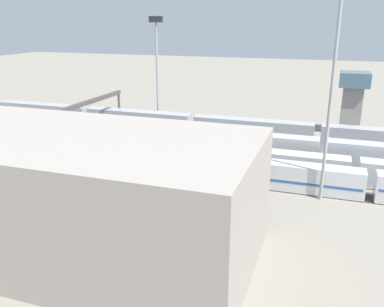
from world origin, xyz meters
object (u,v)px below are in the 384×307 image
at_px(light_mast_2, 157,59).
at_px(maintenance_shed, 59,191).
at_px(train_on_track_2, 182,141).
at_px(train_on_track_0, 252,132).
at_px(signal_gantry, 88,108).
at_px(train_on_track_3, 272,163).
at_px(train_on_track_4, 187,164).
at_px(light_mast_1, 334,64).
at_px(control_tower, 352,98).

height_order(light_mast_2, maintenance_shed, light_mast_2).
bearing_deg(train_on_track_2, train_on_track_0, -137.28).
distance_m(signal_gantry, maintenance_shed, 37.91).
bearing_deg(maintenance_shed, train_on_track_3, -122.46).
bearing_deg(train_on_track_4, light_mast_1, 174.23).
distance_m(light_mast_1, signal_gantry, 46.39).
xyz_separation_m(train_on_track_4, light_mast_2, (14.58, -23.05, 13.52)).
height_order(train_on_track_2, control_tower, control_tower).
bearing_deg(light_mast_1, maintenance_shed, 39.72).
distance_m(train_on_track_4, light_mast_2, 30.44).
relative_size(train_on_track_2, light_mast_2, 3.98).
height_order(train_on_track_4, signal_gantry, signal_gantry).
distance_m(train_on_track_4, light_mast_1, 25.81).
bearing_deg(train_on_track_3, signal_gantry, -7.95).
bearing_deg(train_on_track_0, light_mast_1, 122.00).
bearing_deg(maintenance_shed, signal_gantry, -62.25).
xyz_separation_m(train_on_track_2, light_mast_1, (-24.59, 12.03, 15.47)).
distance_m(light_mast_1, light_mast_2, 42.88).
distance_m(train_on_track_0, light_mast_2, 24.80).
bearing_deg(light_mast_2, train_on_track_3, 146.21).
height_order(train_on_track_2, maintenance_shed, maintenance_shed).
distance_m(train_on_track_0, control_tower, 24.37).
distance_m(light_mast_1, maintenance_shed, 35.65).
bearing_deg(train_on_track_3, train_on_track_0, -68.08).
xyz_separation_m(train_on_track_2, control_tower, (-28.92, -25.54, 5.03)).
relative_size(train_on_track_0, light_mast_2, 4.99).
bearing_deg(light_mast_2, train_on_track_2, 127.75).
height_order(light_mast_1, light_mast_2, light_mast_1).
relative_size(train_on_track_2, maintenance_shed, 2.34).
bearing_deg(train_on_track_3, control_tower, -111.54).
height_order(signal_gantry, control_tower, control_tower).
height_order(train_on_track_4, control_tower, control_tower).
bearing_deg(control_tower, train_on_track_2, 41.45).
distance_m(maintenance_shed, control_tower, 66.36).
relative_size(train_on_track_4, light_mast_2, 5.79).
xyz_separation_m(train_on_track_0, light_mast_1, (-13.76, 22.03, 15.47)).
relative_size(light_mast_1, maintenance_shed, 0.70).
bearing_deg(train_on_track_2, signal_gantry, 0.00).
bearing_deg(train_on_track_4, control_tower, -124.52).
bearing_deg(train_on_track_0, control_tower, -139.34).
relative_size(train_on_track_3, signal_gantry, 2.86).
bearing_deg(light_mast_2, light_mast_1, 144.14).
distance_m(train_on_track_2, light_mast_2, 20.98).
height_order(train_on_track_3, control_tower, control_tower).
xyz_separation_m(light_mast_1, control_tower, (-4.33, -37.57, -10.44)).
bearing_deg(train_on_track_3, train_on_track_2, -16.51).
bearing_deg(control_tower, signal_gantry, 28.09).
distance_m(train_on_track_3, control_tower, 33.31).
xyz_separation_m(light_mast_1, maintenance_shed, (25.87, 21.50, -11.80)).
bearing_deg(train_on_track_2, train_on_track_3, 163.49).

